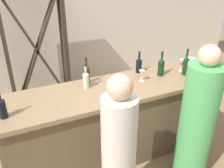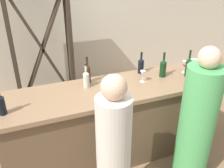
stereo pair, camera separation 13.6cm
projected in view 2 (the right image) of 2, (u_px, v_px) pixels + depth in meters
The scene contains 16 objects.
ground_plane at pixel (112, 153), 3.19m from camera, with size 12.00×12.00×0.00m, color #846647.
back_wall at pixel (68, 14), 4.38m from camera, with size 8.00×0.10×2.80m, color beige.
bar_counter at pixel (112, 123), 2.97m from camera, with size 2.58×0.72×0.97m.
wine_rack at pixel (42, 49), 3.93m from camera, with size 0.96×0.28×1.97m.
wine_bottle_leftmost_near_black at pixel (1, 104), 2.23m from camera, with size 0.07×0.07×0.29m.
wine_bottle_second_left_clear_pale at pixel (86, 79), 2.72m from camera, with size 0.07×0.07×0.28m.
wine_bottle_center_amber_brown at pixel (88, 73), 2.82m from camera, with size 0.07×0.07×0.32m.
wine_bottle_second_right_near_black at pixel (141, 65), 3.08m from camera, with size 0.07×0.07×0.28m.
wine_bottle_rightmost_dark_green at pixel (163, 68), 2.97m from camera, with size 0.08×0.08×0.31m.
wine_bottle_far_right_dark_green at pixel (188, 67), 2.98m from camera, with size 0.07×0.07×0.34m.
wine_glass_near_left at pixel (192, 72), 2.88m from camera, with size 0.07×0.07×0.16m.
wine_glass_near_center at pixel (143, 74), 2.85m from camera, with size 0.07×0.07×0.14m.
wine_glass_near_right at pixel (185, 65), 3.09m from camera, with size 0.07×0.07×0.16m.
water_pitcher at pixel (194, 67), 3.07m from camera, with size 0.11×0.11×0.19m.
person_left_guest at pixel (114, 157), 2.15m from camera, with size 0.36×0.36×1.51m.
person_center_guest at pixel (196, 125), 2.52m from camera, with size 0.45×0.45×1.59m.
Camera 2 is at (-0.88, -2.27, 2.25)m, focal length 38.82 mm.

